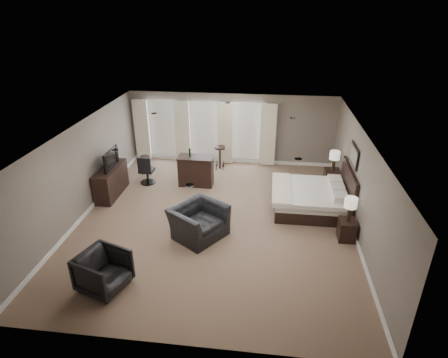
# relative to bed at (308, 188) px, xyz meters

# --- Properties ---
(room) EXTENTS (7.60, 8.60, 2.64)m
(room) POSITION_rel_bed_xyz_m (-2.58, -0.97, 0.63)
(room) COLOR brown
(room) RESTS_ON ground
(window_bay) EXTENTS (5.25, 0.20, 2.30)m
(window_bay) POSITION_rel_bed_xyz_m (-3.58, 3.14, 0.53)
(window_bay) COLOR silver
(window_bay) RESTS_ON room
(bed) EXTENTS (2.10, 2.01, 1.34)m
(bed) POSITION_rel_bed_xyz_m (0.00, 0.00, 0.00)
(bed) COLOR silver
(bed) RESTS_ON ground
(nightstand_near) EXTENTS (0.41, 0.50, 0.54)m
(nightstand_near) POSITION_rel_bed_xyz_m (0.89, -1.45, -0.40)
(nightstand_near) COLOR black
(nightstand_near) RESTS_ON ground
(nightstand_far) EXTENTS (0.48, 0.58, 0.64)m
(nightstand_far) POSITION_rel_bed_xyz_m (0.89, 1.45, -0.35)
(nightstand_far) COLOR black
(nightstand_far) RESTS_ON ground
(lamp_near) EXTENTS (0.31, 0.31, 0.65)m
(lamp_near) POSITION_rel_bed_xyz_m (0.89, -1.45, 0.20)
(lamp_near) COLOR beige
(lamp_near) RESTS_ON nightstand_near
(lamp_far) EXTENTS (0.32, 0.32, 0.66)m
(lamp_far) POSITION_rel_bed_xyz_m (0.89, 1.45, 0.30)
(lamp_far) COLOR beige
(lamp_far) RESTS_ON nightstand_far
(wall_art) EXTENTS (0.04, 0.96, 0.56)m
(wall_art) POSITION_rel_bed_xyz_m (1.12, 0.00, 1.08)
(wall_art) COLOR slate
(wall_art) RESTS_ON room
(dresser) EXTENTS (0.51, 1.60, 0.93)m
(dresser) POSITION_rel_bed_xyz_m (-6.03, 0.15, -0.21)
(dresser) COLOR black
(dresser) RESTS_ON ground
(tv) EXTENTS (0.59, 1.02, 0.13)m
(tv) POSITION_rel_bed_xyz_m (-6.03, 0.15, 0.32)
(tv) COLOR black
(tv) RESTS_ON dresser
(armchair_near) EXTENTS (1.43, 1.55, 1.13)m
(armchair_near) POSITION_rel_bed_xyz_m (-2.89, -1.76, -0.10)
(armchair_near) COLOR black
(armchair_near) RESTS_ON ground
(armchair_far) EXTENTS (1.11, 1.15, 0.94)m
(armchair_far) POSITION_rel_bed_xyz_m (-4.52, -3.95, -0.20)
(armchair_far) COLOR black
(armchair_far) RESTS_ON ground
(bar_counter) EXTENTS (1.15, 0.60, 1.01)m
(bar_counter) POSITION_rel_bed_xyz_m (-3.53, 1.18, -0.17)
(bar_counter) COLOR black
(bar_counter) RESTS_ON ground
(bar_stool_left) EXTENTS (0.35, 0.35, 0.67)m
(bar_stool_left) POSITION_rel_bed_xyz_m (-5.45, 1.79, -0.33)
(bar_stool_left) COLOR black
(bar_stool_left) RESTS_ON ground
(bar_stool_right) EXTENTS (0.53, 0.53, 0.85)m
(bar_stool_right) POSITION_rel_bed_xyz_m (-2.92, 2.59, -0.25)
(bar_stool_right) COLOR black
(bar_stool_right) RESTS_ON ground
(desk_chair) EXTENTS (0.52, 0.52, 1.00)m
(desk_chair) POSITION_rel_bed_xyz_m (-5.17, 1.09, -0.17)
(desk_chair) COLOR black
(desk_chair) RESTS_ON ground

